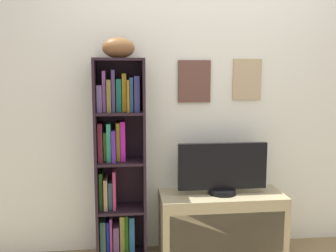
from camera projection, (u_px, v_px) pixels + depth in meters
The scene contains 5 objects.
back_wall at pixel (197, 95), 3.10m from camera, with size 4.80×0.08×2.60m.
bookshelf at pixel (118, 161), 2.97m from camera, with size 0.39×0.27×1.59m.
football at pixel (119, 48), 2.82m from camera, with size 0.25×0.16×0.16m, color brown.
tv_stand at pixel (221, 224), 3.04m from camera, with size 1.00×0.40×0.51m.
television at pixel (222, 169), 2.97m from camera, with size 0.72×0.22×0.41m.
Camera 1 is at (-0.59, -1.93, 1.47)m, focal length 39.85 mm.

